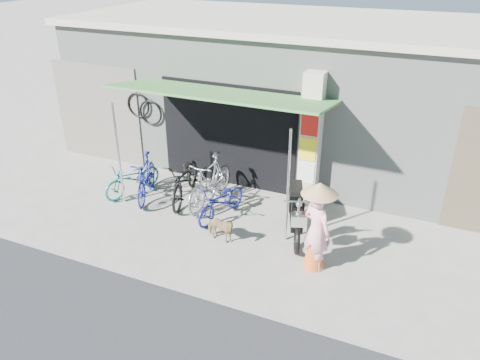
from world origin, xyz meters
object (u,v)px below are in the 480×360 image
at_px(bike_teal, 133,178).
at_px(bike_silver, 210,181).
at_px(bike_navy, 222,201).
at_px(bike_blue, 146,177).
at_px(bike_black, 186,179).
at_px(nun, 317,227).
at_px(street_dog, 220,229).
at_px(moped, 296,210).

distance_m(bike_teal, bike_silver, 1.92).
bearing_deg(bike_navy, bike_blue, -171.64).
bearing_deg(bike_teal, bike_black, 30.38).
bearing_deg(bike_teal, nun, 5.43).
bearing_deg(street_dog, bike_blue, 75.35).
bearing_deg(bike_blue, bike_navy, -25.45).
distance_m(bike_teal, moped, 4.00).
bearing_deg(street_dog, moped, -45.85).
bearing_deg(bike_silver, bike_teal, -168.78).
xyz_separation_m(bike_teal, bike_silver, (1.89, 0.28, 0.17)).
bearing_deg(bike_teal, street_dog, -1.59).
xyz_separation_m(bike_blue, bike_black, (0.87, 0.29, -0.00)).
distance_m(bike_blue, bike_navy, 2.00).
bearing_deg(bike_silver, bike_navy, -39.41).
bearing_deg(nun, bike_teal, 13.29).
distance_m(moped, nun, 1.26).
height_order(bike_black, moped, moped).
bearing_deg(bike_blue, bike_black, -2.69).
relative_size(bike_silver, street_dog, 2.81).
distance_m(bike_silver, street_dog, 1.56).
xyz_separation_m(bike_navy, moped, (1.62, 0.10, 0.11)).
bearing_deg(bike_blue, bike_teal, 155.61).
bearing_deg(nun, bike_navy, 4.72).
bearing_deg(nun, street_dog, 23.94).
distance_m(bike_silver, moped, 2.14).
bearing_deg(nun, bike_black, 4.71).
distance_m(street_dog, moped, 1.58).
xyz_separation_m(bike_navy, street_dog, (0.36, -0.82, -0.11)).
relative_size(bike_blue, nun, 0.98).
height_order(bike_navy, street_dog, bike_navy).
relative_size(bike_blue, bike_silver, 0.89).
relative_size(bike_blue, bike_navy, 1.12).
bearing_deg(bike_navy, moped, 16.17).
distance_m(bike_blue, bike_silver, 1.53).
height_order(bike_black, bike_silver, bike_silver).
bearing_deg(nun, bike_silver, 0.32).
bearing_deg(bike_silver, moped, -6.66).
relative_size(moped, nun, 1.11).
distance_m(bike_blue, bike_black, 0.92).
xyz_separation_m(bike_teal, moped, (4.00, -0.06, 0.11)).
relative_size(bike_navy, moped, 0.79).
relative_size(bike_teal, street_dog, 2.26).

